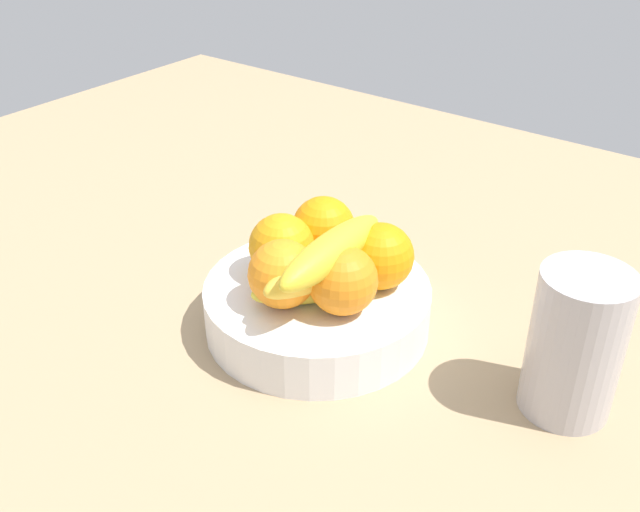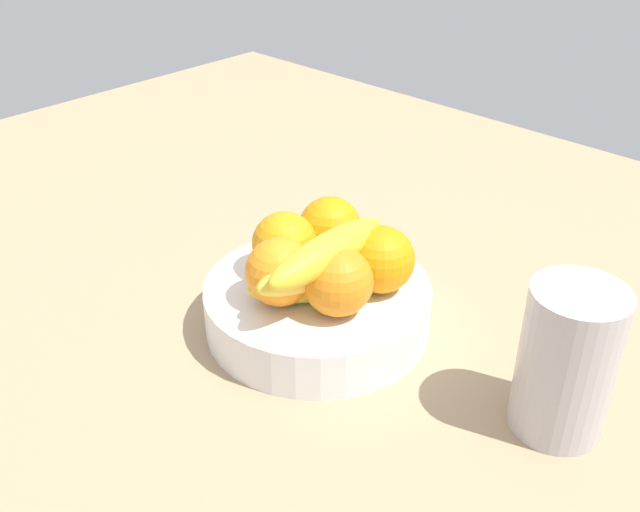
{
  "view_description": "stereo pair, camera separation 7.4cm",
  "coord_description": "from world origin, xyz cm",
  "px_view_note": "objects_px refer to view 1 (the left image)",
  "views": [
    {
      "loc": [
        -40.96,
        54.75,
        50.12
      ],
      "look_at": [
        -0.39,
        1.13,
        9.49
      ],
      "focal_mm": 41.02,
      "sensor_mm": 36.0,
      "label": 1
    },
    {
      "loc": [
        -46.61,
        49.97,
        50.12
      ],
      "look_at": [
        -0.39,
        1.13,
        9.49
      ],
      "focal_mm": 41.02,
      "sensor_mm": 36.0,
      "label": 2
    }
  ],
  "objects_px": {
    "orange_front_right": "(283,274)",
    "orange_back_right": "(323,228)",
    "thermos_tumbler": "(576,344)",
    "fruit_bowl": "(320,307)",
    "orange_back_left": "(380,256)",
    "orange_front_left": "(282,246)",
    "banana_bunch": "(330,267)",
    "orange_center": "(343,280)"
  },
  "relations": [
    {
      "from": "orange_front_left",
      "to": "thermos_tumbler",
      "type": "bearing_deg",
      "value": -171.62
    },
    {
      "from": "fruit_bowl",
      "to": "orange_back_left",
      "type": "bearing_deg",
      "value": -138.54
    },
    {
      "from": "orange_front_left",
      "to": "orange_front_right",
      "type": "relative_size",
      "value": 1.0
    },
    {
      "from": "orange_front_left",
      "to": "orange_back_right",
      "type": "bearing_deg",
      "value": -100.57
    },
    {
      "from": "orange_back_right",
      "to": "thermos_tumbler",
      "type": "distance_m",
      "value": 0.31
    },
    {
      "from": "orange_back_left",
      "to": "orange_back_right",
      "type": "height_order",
      "value": "same"
    },
    {
      "from": "orange_back_left",
      "to": "thermos_tumbler",
      "type": "bearing_deg",
      "value": 179.66
    },
    {
      "from": "orange_front_right",
      "to": "thermos_tumbler",
      "type": "distance_m",
      "value": 0.3
    },
    {
      "from": "orange_front_left",
      "to": "orange_center",
      "type": "relative_size",
      "value": 1.0
    },
    {
      "from": "orange_back_left",
      "to": "fruit_bowl",
      "type": "bearing_deg",
      "value": 41.46
    },
    {
      "from": "orange_back_right",
      "to": "thermos_tumbler",
      "type": "relative_size",
      "value": 0.48
    },
    {
      "from": "fruit_bowl",
      "to": "orange_back_left",
      "type": "relative_size",
      "value": 3.44
    },
    {
      "from": "orange_back_right",
      "to": "thermos_tumbler",
      "type": "xyz_separation_m",
      "value": [
        -0.31,
        0.02,
        -0.02
      ]
    },
    {
      "from": "orange_front_left",
      "to": "orange_back_left",
      "type": "height_order",
      "value": "same"
    },
    {
      "from": "fruit_bowl",
      "to": "orange_front_left",
      "type": "relative_size",
      "value": 3.44
    },
    {
      "from": "orange_back_left",
      "to": "thermos_tumbler",
      "type": "distance_m",
      "value": 0.22
    },
    {
      "from": "fruit_bowl",
      "to": "thermos_tumbler",
      "type": "relative_size",
      "value": 1.66
    },
    {
      "from": "thermos_tumbler",
      "to": "fruit_bowl",
      "type": "bearing_deg",
      "value": 8.93
    },
    {
      "from": "orange_front_left",
      "to": "orange_back_right",
      "type": "xyz_separation_m",
      "value": [
        -0.01,
        -0.06,
        0.0
      ]
    },
    {
      "from": "orange_back_left",
      "to": "orange_back_right",
      "type": "distance_m",
      "value": 0.09
    },
    {
      "from": "orange_back_right",
      "to": "thermos_tumbler",
      "type": "bearing_deg",
      "value": 177.19
    },
    {
      "from": "orange_center",
      "to": "fruit_bowl",
      "type": "bearing_deg",
      "value": -24.33
    },
    {
      "from": "banana_bunch",
      "to": "orange_back_right",
      "type": "bearing_deg",
      "value": -48.74
    },
    {
      "from": "orange_front_right",
      "to": "orange_back_right",
      "type": "distance_m",
      "value": 0.11
    },
    {
      "from": "fruit_bowl",
      "to": "banana_bunch",
      "type": "bearing_deg",
      "value": 150.62
    },
    {
      "from": "orange_front_left",
      "to": "orange_back_left",
      "type": "distance_m",
      "value": 0.11
    },
    {
      "from": "fruit_bowl",
      "to": "orange_back_left",
      "type": "distance_m",
      "value": 0.09
    },
    {
      "from": "orange_front_left",
      "to": "orange_front_right",
      "type": "height_order",
      "value": "same"
    },
    {
      "from": "orange_front_left",
      "to": "banana_bunch",
      "type": "bearing_deg",
      "value": 173.33
    },
    {
      "from": "orange_center",
      "to": "orange_back_right",
      "type": "bearing_deg",
      "value": -43.06
    },
    {
      "from": "orange_front_left",
      "to": "orange_back_right",
      "type": "height_order",
      "value": "same"
    },
    {
      "from": "fruit_bowl",
      "to": "thermos_tumbler",
      "type": "distance_m",
      "value": 0.28
    },
    {
      "from": "orange_center",
      "to": "banana_bunch",
      "type": "height_order",
      "value": "banana_bunch"
    },
    {
      "from": "orange_front_left",
      "to": "orange_center",
      "type": "xyz_separation_m",
      "value": [
        -0.09,
        0.02,
        0.0
      ]
    },
    {
      "from": "orange_front_right",
      "to": "banana_bunch",
      "type": "bearing_deg",
      "value": -135.88
    },
    {
      "from": "banana_bunch",
      "to": "thermos_tumbler",
      "type": "relative_size",
      "value": 1.17
    },
    {
      "from": "banana_bunch",
      "to": "orange_front_right",
      "type": "bearing_deg",
      "value": 44.12
    },
    {
      "from": "orange_front_right",
      "to": "orange_back_right",
      "type": "xyz_separation_m",
      "value": [
        0.03,
        -0.11,
        0.0
      ]
    },
    {
      "from": "banana_bunch",
      "to": "thermos_tumbler",
      "type": "bearing_deg",
      "value": -167.23
    },
    {
      "from": "fruit_bowl",
      "to": "banana_bunch",
      "type": "distance_m",
      "value": 0.07
    },
    {
      "from": "thermos_tumbler",
      "to": "banana_bunch",
      "type": "bearing_deg",
      "value": 12.77
    },
    {
      "from": "fruit_bowl",
      "to": "orange_front_left",
      "type": "bearing_deg",
      "value": 5.44
    }
  ]
}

